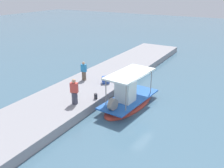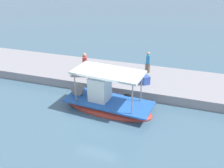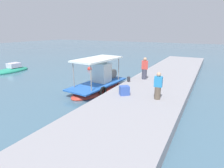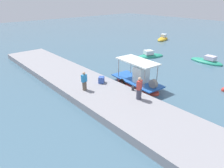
{
  "view_description": "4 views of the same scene",
  "coord_description": "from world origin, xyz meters",
  "px_view_note": "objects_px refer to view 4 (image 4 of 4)",
  "views": [
    {
      "loc": [
        14.74,
        6.79,
        8.18
      ],
      "look_at": [
        -0.57,
        -2.06,
        1.28
      ],
      "focal_mm": 40.47,
      "sensor_mm": 36.0,
      "label": 1
    },
    {
      "loc": [
        -4.76,
        12.02,
        8.06
      ],
      "look_at": [
        0.07,
        -2.27,
        0.82
      ],
      "focal_mm": 40.26,
      "sensor_mm": 36.0,
      "label": 2
    },
    {
      "loc": [
        -12.07,
        -8.03,
        4.55
      ],
      "look_at": [
        -1.09,
        -2.13,
        0.93
      ],
      "focal_mm": 29.92,
      "sensor_mm": 36.0,
      "label": 3
    },
    {
      "loc": [
        11.57,
        -14.03,
        8.03
      ],
      "look_at": [
        -0.85,
        -3.11,
        0.74
      ],
      "focal_mm": 32.53,
      "sensor_mm": 36.0,
      "label": 4
    }
  ],
  "objects_px": {
    "fisherman_by_crate": "(84,82)",
    "moored_boat_far": "(163,39)",
    "fisherman_near_bollard": "(139,89)",
    "cargo_crate": "(101,80)",
    "marker_buoy": "(224,90)",
    "moored_boat_mid": "(150,56)",
    "main_fishing_boat": "(137,81)",
    "moored_boat_near": "(207,61)",
    "mooring_bollard": "(133,88)"
  },
  "relations": [
    {
      "from": "fisherman_by_crate",
      "to": "moored_boat_far",
      "type": "height_order",
      "value": "fisherman_by_crate"
    },
    {
      "from": "fisherman_near_bollard",
      "to": "cargo_crate",
      "type": "height_order",
      "value": "fisherman_near_bollard"
    },
    {
      "from": "fisherman_near_bollard",
      "to": "marker_buoy",
      "type": "distance_m",
      "value": 8.68
    },
    {
      "from": "marker_buoy",
      "to": "moored_boat_mid",
      "type": "relative_size",
      "value": 0.13
    },
    {
      "from": "main_fishing_boat",
      "to": "moored_boat_near",
      "type": "xyz_separation_m",
      "value": [
        0.96,
        12.29,
        -0.29
      ]
    },
    {
      "from": "fisherman_near_bollard",
      "to": "moored_boat_mid",
      "type": "height_order",
      "value": "fisherman_near_bollard"
    },
    {
      "from": "mooring_bollard",
      "to": "moored_boat_near",
      "type": "distance_m",
      "value": 14.28
    },
    {
      "from": "main_fishing_boat",
      "to": "mooring_bollard",
      "type": "distance_m",
      "value": 2.38
    },
    {
      "from": "cargo_crate",
      "to": "moored_boat_mid",
      "type": "relative_size",
      "value": 0.14
    },
    {
      "from": "main_fishing_boat",
      "to": "fisherman_near_bollard",
      "type": "relative_size",
      "value": 3.18
    },
    {
      "from": "marker_buoy",
      "to": "moored_boat_far",
      "type": "xyz_separation_m",
      "value": [
        -17.4,
        14.8,
        0.11
      ]
    },
    {
      "from": "fisherman_near_bollard",
      "to": "fisherman_by_crate",
      "type": "xyz_separation_m",
      "value": [
        -4.13,
        -2.22,
        -0.08
      ]
    },
    {
      "from": "fisherman_near_bollard",
      "to": "moored_boat_mid",
      "type": "relative_size",
      "value": 0.43
    },
    {
      "from": "moored_boat_near",
      "to": "moored_boat_far",
      "type": "relative_size",
      "value": 1.03
    },
    {
      "from": "marker_buoy",
      "to": "moored_boat_near",
      "type": "bearing_deg",
      "value": 125.21
    },
    {
      "from": "fisherman_by_crate",
      "to": "moored_boat_mid",
      "type": "bearing_deg",
      "value": 106.34
    },
    {
      "from": "main_fishing_boat",
      "to": "marker_buoy",
      "type": "height_order",
      "value": "main_fishing_boat"
    },
    {
      "from": "mooring_bollard",
      "to": "moored_boat_mid",
      "type": "relative_size",
      "value": 0.09
    },
    {
      "from": "cargo_crate",
      "to": "marker_buoy",
      "type": "height_order",
      "value": "cargo_crate"
    },
    {
      "from": "fisherman_by_crate",
      "to": "cargo_crate",
      "type": "distance_m",
      "value": 2.08
    },
    {
      "from": "mooring_bollard",
      "to": "marker_buoy",
      "type": "relative_size",
      "value": 0.73
    },
    {
      "from": "marker_buoy",
      "to": "mooring_bollard",
      "type": "bearing_deg",
      "value": -123.83
    },
    {
      "from": "marker_buoy",
      "to": "moored_boat_near",
      "type": "xyz_separation_m",
      "value": [
        -5.07,
        7.18,
        0.06
      ]
    },
    {
      "from": "fisherman_near_bollard",
      "to": "mooring_bollard",
      "type": "distance_m",
      "value": 1.7
    },
    {
      "from": "fisherman_near_bollard",
      "to": "marker_buoy",
      "type": "bearing_deg",
      "value": 66.81
    },
    {
      "from": "cargo_crate",
      "to": "moored_boat_near",
      "type": "bearing_deg",
      "value": 80.0
    },
    {
      "from": "main_fishing_boat",
      "to": "cargo_crate",
      "type": "height_order",
      "value": "main_fishing_boat"
    },
    {
      "from": "cargo_crate",
      "to": "moored_boat_far",
      "type": "bearing_deg",
      "value": 112.85
    },
    {
      "from": "cargo_crate",
      "to": "moored_boat_near",
      "type": "height_order",
      "value": "cargo_crate"
    },
    {
      "from": "main_fishing_boat",
      "to": "fisherman_by_crate",
      "type": "bearing_deg",
      "value": -106.45
    },
    {
      "from": "fisherman_by_crate",
      "to": "marker_buoy",
      "type": "bearing_deg",
      "value": 53.38
    },
    {
      "from": "fisherman_by_crate",
      "to": "moored_boat_far",
      "type": "bearing_deg",
      "value": 111.67
    },
    {
      "from": "main_fishing_boat",
      "to": "moored_boat_mid",
      "type": "distance_m",
      "value": 10.51
    },
    {
      "from": "mooring_bollard",
      "to": "cargo_crate",
      "type": "height_order",
      "value": "cargo_crate"
    },
    {
      "from": "moored_boat_near",
      "to": "moored_boat_mid",
      "type": "distance_m",
      "value": 7.34
    },
    {
      "from": "fisherman_by_crate",
      "to": "cargo_crate",
      "type": "height_order",
      "value": "fisherman_by_crate"
    },
    {
      "from": "fisherman_near_bollard",
      "to": "cargo_crate",
      "type": "distance_m",
      "value": 4.42
    },
    {
      "from": "mooring_bollard",
      "to": "moored_boat_near",
      "type": "relative_size",
      "value": 0.09
    },
    {
      "from": "main_fishing_boat",
      "to": "fisherman_by_crate",
      "type": "relative_size",
      "value": 3.53
    },
    {
      "from": "cargo_crate",
      "to": "moored_boat_far",
      "type": "relative_size",
      "value": 0.14
    },
    {
      "from": "cargo_crate",
      "to": "moored_boat_near",
      "type": "relative_size",
      "value": 0.14
    },
    {
      "from": "fisherman_by_crate",
      "to": "marker_buoy",
      "type": "distance_m",
      "value": 12.65
    },
    {
      "from": "moored_boat_near",
      "to": "fisherman_by_crate",
      "type": "bearing_deg",
      "value": -98.03
    },
    {
      "from": "fisherman_near_bollard",
      "to": "cargo_crate",
      "type": "bearing_deg",
      "value": -177.42
    },
    {
      "from": "marker_buoy",
      "to": "moored_boat_mid",
      "type": "height_order",
      "value": "moored_boat_mid"
    },
    {
      "from": "mooring_bollard",
      "to": "main_fishing_boat",
      "type": "bearing_deg",
      "value": 123.1
    },
    {
      "from": "main_fishing_boat",
      "to": "moored_boat_far",
      "type": "distance_m",
      "value": 22.92
    },
    {
      "from": "moored_boat_mid",
      "to": "moored_boat_far",
      "type": "distance_m",
      "value": 12.43
    },
    {
      "from": "fisherman_near_bollard",
      "to": "moored_boat_far",
      "type": "relative_size",
      "value": 0.44
    },
    {
      "from": "fisherman_by_crate",
      "to": "moored_boat_near",
      "type": "distance_m",
      "value": 17.49
    }
  ]
}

